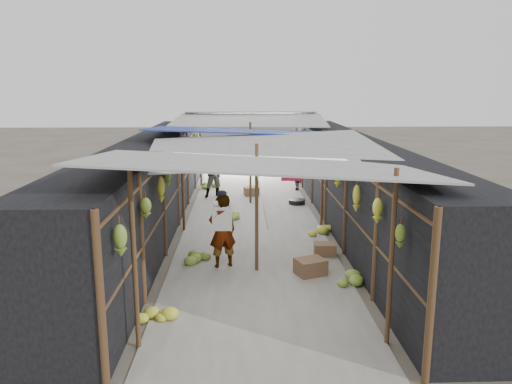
{
  "coord_description": "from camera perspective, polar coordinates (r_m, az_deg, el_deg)",
  "views": [
    {
      "loc": [
        -0.32,
        -6.61,
        3.68
      ],
      "look_at": [
        0.05,
        4.86,
        1.25
      ],
      "focal_mm": 35.0,
      "sensor_mm": 36.0,
      "label": 1
    }
  ],
  "objects": [
    {
      "name": "black_basin",
      "position": [
        15.93,
        4.7,
        -1.15
      ],
      "size": [
        0.53,
        0.53,
        0.16
      ],
      "primitive_type": "cylinder",
      "color": "black",
      "rests_on": "ground"
    },
    {
      "name": "market_canopy",
      "position": [
        13.53,
        -0.34,
        6.58
      ],
      "size": [
        5.62,
        15.2,
        2.77
      ],
      "color": "brown",
      "rests_on": "ground"
    },
    {
      "name": "stall_right",
      "position": [
        13.69,
        10.96,
        1.08
      ],
      "size": [
        1.4,
        15.0,
        2.3
      ],
      "primitive_type": "cube",
      "color": "black",
      "rests_on": "ground"
    },
    {
      "name": "stall_left",
      "position": [
        13.56,
        -11.9,
        0.94
      ],
      "size": [
        1.4,
        15.0,
        2.3
      ],
      "primitive_type": "cube",
      "color": "black",
      "rests_on": "ground"
    },
    {
      "name": "floor_bananas",
      "position": [
        11.82,
        -0.24,
        -5.5
      ],
      "size": [
        3.93,
        10.97,
        0.29
      ],
      "color": "olive",
      "rests_on": "ground"
    },
    {
      "name": "crate_mid",
      "position": [
        11.23,
        7.87,
        -6.53
      ],
      "size": [
        0.5,
        0.41,
        0.28
      ],
      "primitive_type": "cube",
      "rotation": [
        0.0,
        0.0,
        -0.08
      ],
      "color": "brown",
      "rests_on": "ground"
    },
    {
      "name": "aisle_slab",
      "position": [
        13.61,
        -0.41,
        -3.68
      ],
      "size": [
        3.6,
        16.0,
        0.02
      ],
      "primitive_type": "cube",
      "color": "#9E998E",
      "rests_on": "ground"
    },
    {
      "name": "crate_near",
      "position": [
        10.07,
        6.24,
        -8.54
      ],
      "size": [
        0.68,
        0.62,
        0.33
      ],
      "primitive_type": "cube",
      "rotation": [
        0.0,
        0.0,
        0.37
      ],
      "color": "brown",
      "rests_on": "ground"
    },
    {
      "name": "shopper_blue",
      "position": [
        16.81,
        -4.55,
        2.34
      ],
      "size": [
        1.03,
        0.92,
        1.76
      ],
      "primitive_type": "imported",
      "rotation": [
        0.0,
        0.0,
        0.35
      ],
      "color": "#1E4497",
      "rests_on": "ground"
    },
    {
      "name": "hanging_bananas",
      "position": [
        13.61,
        0.73,
        3.47
      ],
      "size": [
        3.96,
        14.19,
        0.83
      ],
      "color": "olive",
      "rests_on": "ground"
    },
    {
      "name": "vendor_seated",
      "position": [
        17.95,
        4.64,
        1.55
      ],
      "size": [
        0.58,
        0.67,
        0.9
      ],
      "primitive_type": "imported",
      "rotation": [
        0.0,
        0.0,
        -1.07
      ],
      "color": "#4A4440",
      "rests_on": "ground"
    },
    {
      "name": "ground",
      "position": [
        7.57,
        0.88,
        -17.13
      ],
      "size": [
        80.0,
        80.0,
        0.0
      ],
      "primitive_type": "plane",
      "color": "#6B6356",
      "rests_on": "ground"
    },
    {
      "name": "vendor_elderly",
      "position": [
        10.27,
        -3.86,
        -4.46
      ],
      "size": [
        0.66,
        0.54,
        1.56
      ],
      "primitive_type": "imported",
      "rotation": [
        0.0,
        0.0,
        3.47
      ],
      "color": "silver",
      "rests_on": "ground"
    },
    {
      "name": "crate_back",
      "position": [
        17.1,
        -0.53,
        0.05
      ],
      "size": [
        0.55,
        0.48,
        0.31
      ],
      "primitive_type": "cube",
      "rotation": [
        0.0,
        0.0,
        0.19
      ],
      "color": "brown",
      "rests_on": "ground"
    }
  ]
}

